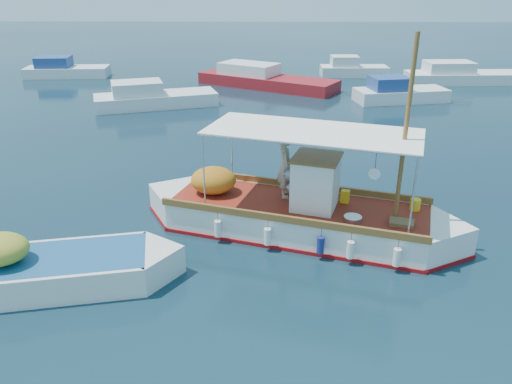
{
  "coord_description": "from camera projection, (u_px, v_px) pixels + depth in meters",
  "views": [
    {
      "loc": [
        -0.29,
        -13.54,
        7.41
      ],
      "look_at": [
        -0.58,
        0.0,
        1.54
      ],
      "focal_mm": 35.0,
      "sensor_mm": 36.0,
      "label": 1
    }
  ],
  "objects": [
    {
      "name": "bg_boat_nw",
      "position": [
        152.0,
        99.0,
        30.65
      ],
      "size": [
        7.72,
        4.63,
        1.8
      ],
      "rotation": [
        0.0,
        0.0,
        0.33
      ],
      "color": "silver",
      "rests_on": "ground"
    },
    {
      "name": "fishing_caique",
      "position": [
        296.0,
        215.0,
        15.58
      ],
      "size": [
        9.96,
        4.96,
        6.36
      ],
      "rotation": [
        0.0,
        0.0,
        -0.3
      ],
      "color": "white",
      "rests_on": "ground"
    },
    {
      "name": "dinghy",
      "position": [
        39.0,
        273.0,
        12.85
      ],
      "size": [
        7.19,
        3.1,
        1.79
      ],
      "rotation": [
        0.0,
        0.0,
        0.2
      ],
      "color": "white",
      "rests_on": "ground"
    },
    {
      "name": "bg_boat_n",
      "position": [
        263.0,
        80.0,
        36.22
      ],
      "size": [
        10.37,
        7.58,
        1.8
      ],
      "rotation": [
        0.0,
        0.0,
        -0.52
      ],
      "color": "maroon",
      "rests_on": "ground"
    },
    {
      "name": "bg_boat_far_w",
      "position": [
        65.0,
        71.0,
        39.75
      ],
      "size": [
        6.58,
        2.88,
        1.8
      ],
      "rotation": [
        0.0,
        0.0,
        0.09
      ],
      "color": "silver",
      "rests_on": "ground"
    },
    {
      "name": "bg_boat_ne",
      "position": [
        398.0,
        94.0,
        31.95
      ],
      "size": [
        6.13,
        3.3,
        1.8
      ],
      "rotation": [
        0.0,
        0.0,
        0.2
      ],
      "color": "silver",
      "rests_on": "ground"
    },
    {
      "name": "bg_boat_e",
      "position": [
        461.0,
        76.0,
        37.5
      ],
      "size": [
        8.6,
        3.02,
        1.8
      ],
      "rotation": [
        0.0,
        0.0,
        0.05
      ],
      "color": "silver",
      "rests_on": "ground"
    },
    {
      "name": "ground",
      "position": [
        275.0,
        238.0,
        15.36
      ],
      "size": [
        160.0,
        160.0,
        0.0
      ],
      "primitive_type": "plane",
      "color": "black",
      "rests_on": "ground"
    },
    {
      "name": "bg_boat_far_n",
      "position": [
        352.0,
        70.0,
        40.06
      ],
      "size": [
        5.35,
        2.12,
        1.8
      ],
      "rotation": [
        0.0,
        0.0,
        0.02
      ],
      "color": "silver",
      "rests_on": "ground"
    }
  ]
}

